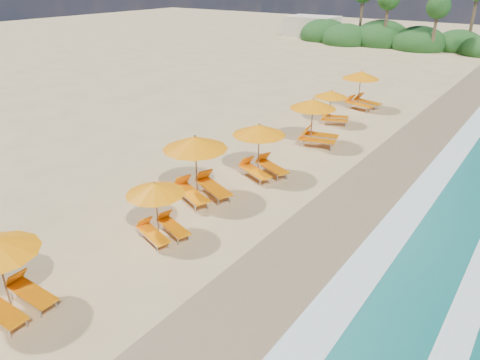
% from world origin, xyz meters
% --- Properties ---
extents(ground, '(160.00, 160.00, 0.00)m').
position_xyz_m(ground, '(0.00, 0.00, 0.00)').
color(ground, tan).
rests_on(ground, ground).
extents(wet_sand, '(4.00, 160.00, 0.01)m').
position_xyz_m(wet_sand, '(4.00, 0.00, 0.01)').
color(wet_sand, '#8A7152').
rests_on(wet_sand, ground).
extents(surf_foam, '(4.00, 160.00, 0.01)m').
position_xyz_m(surf_foam, '(6.70, 0.00, 0.03)').
color(surf_foam, white).
rests_on(surf_foam, ground).
extents(station_2, '(2.47, 2.29, 2.28)m').
position_xyz_m(station_2, '(-1.62, -8.35, 1.27)').
color(station_2, olive).
rests_on(station_2, ground).
extents(station_3, '(2.58, 2.51, 2.06)m').
position_xyz_m(station_3, '(-1.02, -3.32, 1.15)').
color(station_3, olive).
rests_on(station_3, ground).
extents(station_4, '(3.43, 3.37, 2.66)m').
position_xyz_m(station_4, '(-1.87, -0.24, 1.49)').
color(station_4, olive).
rests_on(station_4, ground).
extents(station_5, '(3.15, 3.11, 2.43)m').
position_xyz_m(station_5, '(-1.06, 3.07, 1.36)').
color(station_5, olive).
rests_on(station_5, ground).
extents(station_6, '(3.12, 3.03, 2.51)m').
position_xyz_m(station_6, '(-1.00, 8.20, 1.41)').
color(station_6, olive).
rests_on(station_6, ground).
extents(station_7, '(2.67, 2.63, 2.06)m').
position_xyz_m(station_7, '(-1.82, 12.12, 1.16)').
color(station_7, olive).
rests_on(station_7, ground).
extents(station_8, '(3.12, 3.02, 2.53)m').
position_xyz_m(station_8, '(-1.71, 16.35, 1.42)').
color(station_8, olive).
rests_on(station_8, ground).
extents(treeline, '(25.80, 8.80, 9.74)m').
position_xyz_m(treeline, '(-9.94, 45.51, 1.00)').
color(treeline, '#163D14').
rests_on(treeline, ground).
extents(beach_building, '(7.00, 5.00, 2.80)m').
position_xyz_m(beach_building, '(-22.00, 48.00, 1.40)').
color(beach_building, beige).
rests_on(beach_building, ground).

